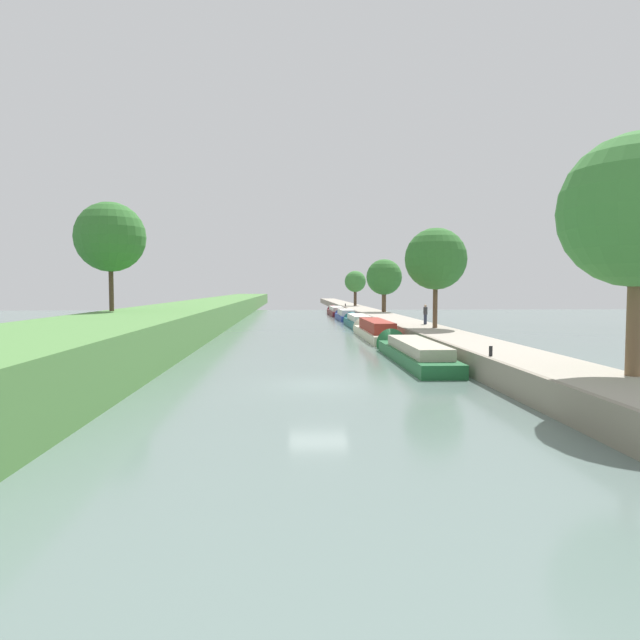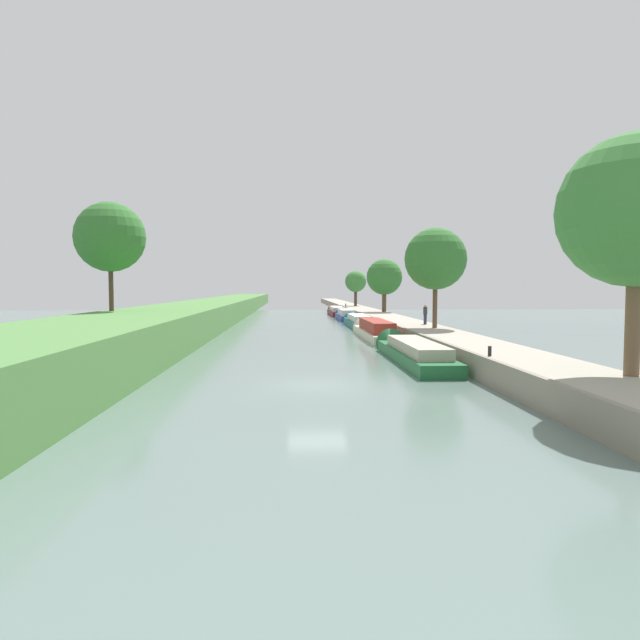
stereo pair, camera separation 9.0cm
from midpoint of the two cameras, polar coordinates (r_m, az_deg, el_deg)
name	(u,v)px [view 1 (the left image)]	position (r m, az deg, el deg)	size (l,w,h in m)	color
ground_plane	(318,385)	(24.02, -0.29, -6.72)	(160.00, 160.00, 0.00)	slate
left_grassy_bank	(45,359)	(25.96, -26.63, -3.59)	(8.05, 260.00, 2.44)	#518442
right_towpath	(529,370)	(26.09, 20.68, -4.86)	(3.67, 260.00, 1.14)	#A89E8E
stone_quay	(485,370)	(25.36, 16.62, -4.96)	(0.25, 260.00, 1.19)	gray
narrowboat_green	(411,351)	(32.38, 9.32, -3.23)	(2.18, 13.36, 2.07)	#1E6033
narrowboat_cream	(374,330)	(46.19, 5.53, -1.08)	(2.05, 13.75, 2.19)	beige
narrowboat_teal	(357,321)	(59.93, 3.81, -0.14)	(2.02, 11.68, 1.92)	#195B60
narrowboat_blue	(345,315)	(72.06, 2.55, 0.48)	(1.96, 10.61, 2.00)	#283D93
narrowboat_maroon	(336,311)	(84.40, 1.61, 0.89)	(2.05, 12.83, 1.94)	maroon
tree_rightbank_near	(638,211)	(22.10, 29.91, 9.72)	(5.27, 5.27, 8.35)	brown
tree_rightbank_midnear	(436,259)	(42.86, 11.81, 6.19)	(4.67, 4.67, 7.58)	brown
tree_rightbank_midfar	(384,277)	(69.85, 6.60, 4.41)	(4.48, 4.48, 6.62)	brown
tree_rightbank_far	(355,282)	(93.14, 3.64, 3.97)	(3.58, 3.58, 5.88)	#4C3828
tree_leftbank_downstream	(110,237)	(44.04, -20.92, 8.00)	(5.15, 5.15, 8.07)	#4C3828
person_walking	(425,314)	(46.80, 10.78, 0.63)	(0.34, 0.34, 1.66)	#282D42
mooring_bollard_near	(491,351)	(25.91, 17.13, -3.08)	(0.16, 0.16, 0.45)	black
mooring_bollard_far	(345,305)	(89.87, 2.61, 1.56)	(0.16, 0.16, 0.45)	black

